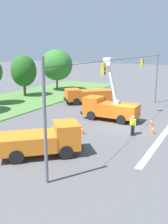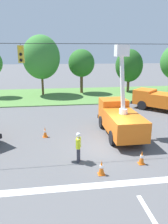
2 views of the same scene
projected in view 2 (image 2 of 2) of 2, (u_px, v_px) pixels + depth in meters
name	position (u px, v px, depth m)	size (l,w,h in m)	color
ground_plane	(109.00, 147.00, 14.58)	(200.00, 200.00, 0.00)	#565659
grass_verge	(78.00, 95.00, 31.73)	(56.00, 12.00, 0.10)	#517F3D
lane_markings	(143.00, 203.00, 9.22)	(17.60, 15.25, 0.01)	silver
signal_gantry	(112.00, 84.00, 13.44)	(26.20, 0.33, 7.20)	slate
tree_centre	(41.00, 57.00, 30.24)	(5.19, 5.37, 8.38)	brown
tree_east	(81.00, 63.00, 32.02)	(3.84, 3.79, 6.50)	brown
tree_far_east	(129.00, 66.00, 33.38)	(4.18, 3.91, 6.53)	brown
utility_truck_bucket_lift	(120.00, 117.00, 16.47)	(2.35, 6.06, 6.63)	orange
utility_truck_support_far	(163.00, 100.00, 23.28)	(6.10, 6.33, 2.08)	orange
road_worker	(78.00, 145.00, 12.44)	(0.34, 0.63, 1.77)	#383842
traffic_cone_foreground_left	(142.00, 157.00, 12.31)	(0.36, 0.36, 0.80)	orange
traffic_cone_foreground_right	(102.00, 167.00, 11.24)	(0.36, 0.36, 0.81)	orange
traffic_cone_near_bucket	(45.00, 132.00, 16.20)	(0.36, 0.36, 0.79)	orange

